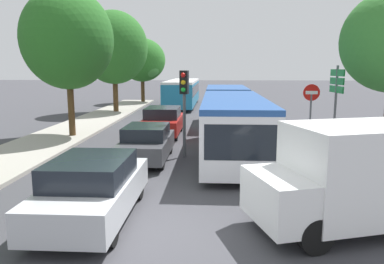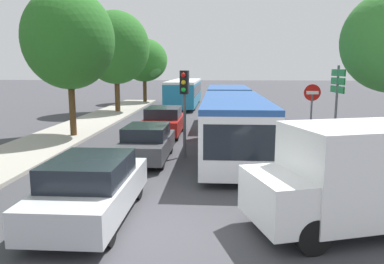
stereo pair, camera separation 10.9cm
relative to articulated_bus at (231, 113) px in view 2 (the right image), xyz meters
name	(u,v)px [view 2 (the right image)]	position (x,y,z in m)	size (l,w,h in m)	color
ground_plane	(167,229)	(-1.79, -10.42, -1.36)	(200.00, 200.00, 0.00)	#3D3D42
kerb_strip_left	(80,128)	(-8.60, 2.92, -1.29)	(3.20, 36.68, 0.14)	#9E998E
articulated_bus	(231,113)	(0.00, 0.00, 0.00)	(2.48, 15.86, 2.35)	silver
city_bus_rear	(185,91)	(-3.55, 16.26, 0.02)	(2.60, 11.13, 2.39)	teal
queued_car_silver	(91,188)	(-3.62, -9.92, -0.61)	(1.83, 4.26, 1.48)	#B7BABF
queued_car_graphite	(147,143)	(-3.32, -4.31, -0.66)	(1.69, 3.94, 1.37)	#47474C
queued_car_red	(164,121)	(-3.40, 1.03, -0.60)	(1.85, 4.32, 1.50)	#B21E19
white_van	(371,173)	(2.64, -10.02, -0.12)	(5.35, 3.31, 2.31)	white
traffic_light	(184,94)	(-1.95, -3.66, 1.14)	(0.36, 0.38, 3.40)	#56595E
no_entry_sign	(312,107)	(3.33, -2.03, 0.52)	(0.70, 0.08, 2.82)	#56595E
direction_sign_post	(337,91)	(4.28, -2.25, 1.21)	(0.14, 1.40, 3.60)	#56595E
tree_left_mid	(69,39)	(-7.89, 0.14, 3.51)	(4.42, 4.42, 7.31)	#51381E
tree_left_far	(116,48)	(-8.38, 10.78, 3.66)	(5.15, 5.15, 7.81)	#51381E
tree_left_distant	(145,61)	(-7.70, 19.20, 2.79)	(4.59, 4.59, 6.39)	#51381E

